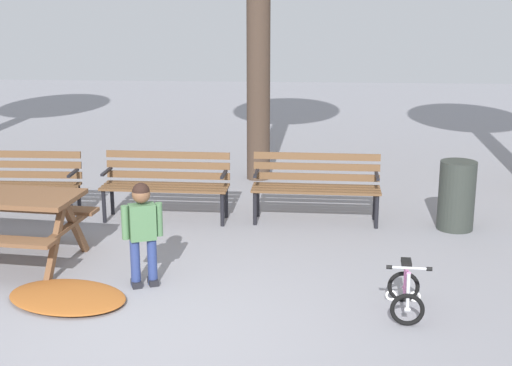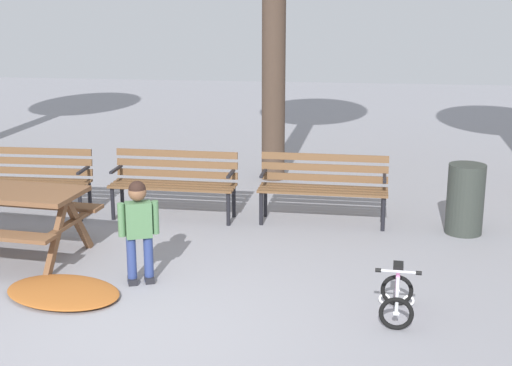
# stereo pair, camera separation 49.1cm
# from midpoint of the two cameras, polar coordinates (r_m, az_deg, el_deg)

# --- Properties ---
(ground) EXTENTS (36.00, 36.00, 0.00)m
(ground) POSITION_cam_midpoint_polar(r_m,az_deg,el_deg) (6.50, -10.50, -11.46)
(ground) COLOR gray
(park_bench_far_left) EXTENTS (1.61, 0.48, 0.85)m
(park_bench_far_left) POSITION_cam_midpoint_polar(r_m,az_deg,el_deg) (9.92, -19.37, 0.28)
(park_bench_far_left) COLOR brown
(park_bench_far_left) RESTS_ON ground
(park_bench_left) EXTENTS (1.61, 0.50, 0.85)m
(park_bench_left) POSITION_cam_midpoint_polar(r_m,az_deg,el_deg) (9.43, -8.46, 0.23)
(park_bench_left) COLOR brown
(park_bench_left) RESTS_ON ground
(park_bench_right) EXTENTS (1.61, 0.50, 0.85)m
(park_bench_right) POSITION_cam_midpoint_polar(r_m,az_deg,el_deg) (9.25, 3.17, 0.09)
(park_bench_right) COLOR brown
(park_bench_right) RESTS_ON ground
(child_standing) EXTENTS (0.38, 0.25, 1.05)m
(child_standing) POSITION_cam_midpoint_polar(r_m,az_deg,el_deg) (7.28, -10.73, -3.31)
(child_standing) COLOR navy
(child_standing) RESTS_ON ground
(kids_bicycle) EXTENTS (0.39, 0.58, 0.54)m
(kids_bicycle) POSITION_cam_midpoint_polar(r_m,az_deg,el_deg) (6.79, 9.48, -8.38)
(kids_bicycle) COLOR black
(kids_bicycle) RESTS_ON ground
(leaf_pile) EXTENTS (1.37, 1.14, 0.07)m
(leaf_pile) POSITION_cam_midpoint_polar(r_m,az_deg,el_deg) (7.31, -16.31, -8.48)
(leaf_pile) COLOR #9E5623
(leaf_pile) RESTS_ON ground
(trash_bin) EXTENTS (0.44, 0.44, 0.85)m
(trash_bin) POSITION_cam_midpoint_polar(r_m,az_deg,el_deg) (9.19, 13.83, -0.96)
(trash_bin) COLOR #2D332D
(trash_bin) RESTS_ON ground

